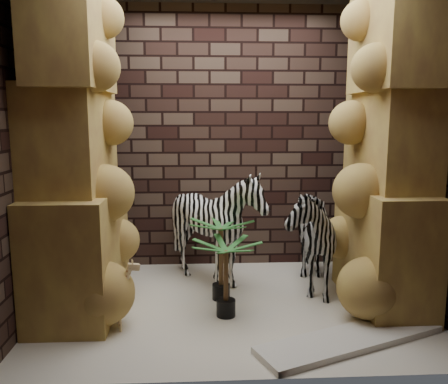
{
  "coord_description": "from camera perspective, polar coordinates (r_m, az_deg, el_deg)",
  "views": [
    {
      "loc": [
        -0.3,
        -4.09,
        1.76
      ],
      "look_at": [
        -0.07,
        0.15,
        1.06
      ],
      "focal_mm": 36.81,
      "sensor_mm": 36.0,
      "label": 1
    }
  ],
  "objects": [
    {
      "name": "wall_back",
      "position": [
        5.35,
        0.18,
        6.58
      ],
      "size": [
        3.5,
        0.0,
        3.5
      ],
      "primitive_type": "plane",
      "rotation": [
        1.57,
        0.0,
        0.0
      ],
      "color": "black",
      "rests_on": "ground"
    },
    {
      "name": "giraffe_toy",
      "position": [
        3.96,
        -14.08,
        -12.48
      ],
      "size": [
        0.33,
        0.2,
        0.61
      ],
      "primitive_type": null,
      "rotation": [
        0.0,
        0.0,
        0.33
      ],
      "color": "#D8BF88",
      "rests_on": "floor"
    },
    {
      "name": "palm_front",
      "position": [
        4.46,
        -0.38,
        -8.35
      ],
      "size": [
        0.36,
        0.36,
        0.81
      ],
      "primitive_type": null,
      "color": "#2F6826",
      "rests_on": "floor"
    },
    {
      "name": "zebra_right",
      "position": [
        4.78,
        10.12,
        -4.24
      ],
      "size": [
        0.66,
        1.13,
        1.29
      ],
      "primitive_type": "imported",
      "rotation": [
        0.0,
        0.0,
        -0.06
      ],
      "color": "white",
      "rests_on": "floor"
    },
    {
      "name": "rock_pillar_right",
      "position": [
        4.44,
        19.84,
        5.47
      ],
      "size": [
        0.58,
        1.25,
        3.0
      ],
      "primitive_type": null,
      "color": "gold",
      "rests_on": "floor"
    },
    {
      "name": "wall_right",
      "position": [
        4.58,
        23.66,
        5.34
      ],
      "size": [
        0.0,
        3.0,
        3.0
      ],
      "primitive_type": "plane",
      "rotation": [
        1.57,
        0.0,
        -1.57
      ],
      "color": "black",
      "rests_on": "ground"
    },
    {
      "name": "wall_left",
      "position": [
        4.35,
        -22.62,
        5.23
      ],
      "size": [
        0.0,
        3.0,
        3.0
      ],
      "primitive_type": "plane",
      "rotation": [
        1.57,
        0.0,
        1.57
      ],
      "color": "black",
      "rests_on": "ground"
    },
    {
      "name": "rock_pillar_left",
      "position": [
        4.24,
        -18.15,
        5.4
      ],
      "size": [
        0.68,
        1.3,
        3.0
      ],
      "primitive_type": null,
      "color": "gold",
      "rests_on": "floor"
    },
    {
      "name": "palm_back",
      "position": [
        4.11,
        0.25,
        -10.66
      ],
      "size": [
        0.36,
        0.36,
        0.7
      ],
      "primitive_type": null,
      "color": "#2F6826",
      "rests_on": "floor"
    },
    {
      "name": "floor",
      "position": [
        4.46,
        1.09,
        -13.86
      ],
      "size": [
        3.5,
        3.5,
        0.0
      ],
      "primitive_type": "plane",
      "color": "beige",
      "rests_on": "ground"
    },
    {
      "name": "wall_front",
      "position": [
        2.87,
        2.98,
        4.19
      ],
      "size": [
        3.5,
        0.0,
        3.5
      ],
      "primitive_type": "plane",
      "rotation": [
        -1.57,
        0.0,
        0.0
      ],
      "color": "black",
      "rests_on": "ground"
    },
    {
      "name": "surfboard",
      "position": [
        3.93,
        15.48,
        -17.19
      ],
      "size": [
        1.62,
        0.97,
        0.05
      ],
      "primitive_type": "cube",
      "rotation": [
        0.0,
        0.0,
        0.39
      ],
      "color": "silver",
      "rests_on": "floor"
    },
    {
      "name": "zebra_left",
      "position": [
        4.81,
        -0.97,
        -5.05
      ],
      "size": [
        1.04,
        1.27,
        1.12
      ],
      "primitive_type": "imported",
      "rotation": [
        0.0,
        0.0,
        -0.03
      ],
      "color": "white",
      "rests_on": "floor"
    }
  ]
}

